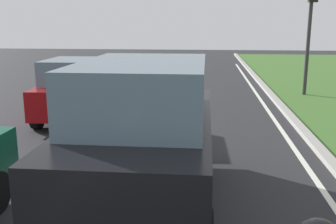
% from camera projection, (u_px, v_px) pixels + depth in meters
% --- Properties ---
extents(ground_plane, '(60.00, 60.00, 0.00)m').
position_uv_depth(ground_plane, '(152.00, 120.00, 11.47)').
color(ground_plane, '#262628').
extents(lane_line_center, '(0.12, 32.00, 0.01)m').
position_uv_depth(lane_line_center, '(129.00, 119.00, 11.54)').
color(lane_line_center, silver).
rests_on(lane_line_center, ground).
extents(lane_line_right_edge, '(0.12, 32.00, 0.01)m').
position_uv_depth(lane_line_right_edge, '(276.00, 122.00, 11.12)').
color(lane_line_right_edge, silver).
rests_on(lane_line_right_edge, ground).
extents(curb_right, '(0.24, 48.00, 0.12)m').
position_uv_depth(curb_right, '(294.00, 121.00, 11.06)').
color(curb_right, '#9E9B93').
rests_on(curb_right, ground).
extents(car_suv_ahead, '(1.98, 4.50, 2.28)m').
position_uv_depth(car_suv_ahead, '(146.00, 136.00, 5.74)').
color(car_suv_ahead, black).
rests_on(car_suv_ahead, ground).
extents(car_hatchback_far, '(1.83, 3.75, 1.78)m').
position_uv_depth(car_hatchback_far, '(77.00, 89.00, 11.41)').
color(car_hatchback_far, maroon).
rests_on(car_hatchback_far, ground).
extents(traffic_light_near_right, '(0.32, 0.50, 4.59)m').
position_uv_depth(traffic_light_near_right, '(311.00, 13.00, 14.32)').
color(traffic_light_near_right, '#2D2D2D').
rests_on(traffic_light_near_right, ground).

